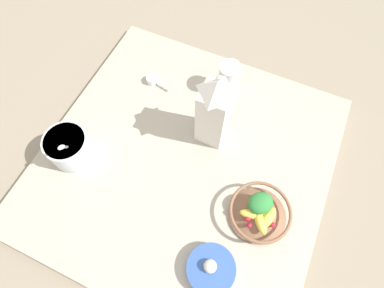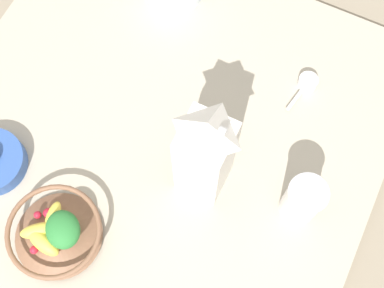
# 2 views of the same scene
# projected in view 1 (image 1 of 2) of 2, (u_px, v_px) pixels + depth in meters

# --- Properties ---
(ground_plane) EXTENTS (6.00, 6.00, 0.00)m
(ground_plane) POSITION_uv_depth(u_px,v_px,m) (185.00, 163.00, 1.02)
(ground_plane) COLOR gray
(countertop) EXTENTS (0.91, 0.91, 0.04)m
(countertop) POSITION_uv_depth(u_px,v_px,m) (185.00, 161.00, 1.00)
(countertop) COLOR #B2A893
(countertop) RESTS_ON ground_plane
(fruit_bowl) EXTENTS (0.18, 0.18, 0.09)m
(fruit_bowl) POSITION_uv_depth(u_px,v_px,m) (259.00, 213.00, 0.87)
(fruit_bowl) COLOR brown
(fruit_bowl) RESTS_ON countertop
(milk_carton) EXTENTS (0.09, 0.09, 0.29)m
(milk_carton) POSITION_uv_depth(u_px,v_px,m) (214.00, 111.00, 0.90)
(milk_carton) COLOR silver
(milk_carton) RESTS_ON countertop
(yogurt_tub) EXTENTS (0.16, 0.14, 0.22)m
(yogurt_tub) POSITION_uv_depth(u_px,v_px,m) (69.00, 147.00, 0.94)
(yogurt_tub) COLOR silver
(yogurt_tub) RESTS_ON countertop
(drinking_cup) EXTENTS (0.08, 0.08, 0.12)m
(drinking_cup) POSITION_uv_depth(u_px,v_px,m) (228.00, 78.00, 1.05)
(drinking_cup) COLOR white
(drinking_cup) RESTS_ON countertop
(measuring_scoop) EXTENTS (0.10, 0.04, 0.03)m
(measuring_scoop) POSITION_uv_depth(u_px,v_px,m) (153.00, 80.00, 1.11)
(measuring_scoop) COLOR white
(measuring_scoop) RESTS_ON countertop
(garlic_bowl) EXTENTS (0.14, 0.14, 0.07)m
(garlic_bowl) POSITION_uv_depth(u_px,v_px,m) (211.00, 269.00, 0.82)
(garlic_bowl) COLOR #3356A3
(garlic_bowl) RESTS_ON countertop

